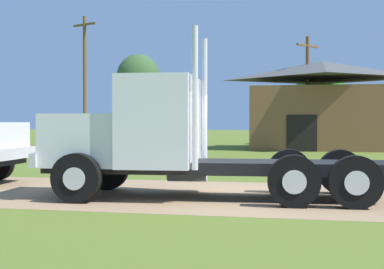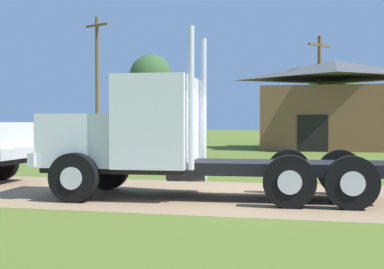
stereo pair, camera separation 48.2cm
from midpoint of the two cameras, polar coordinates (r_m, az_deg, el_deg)
name	(u,v)px [view 2 (the right image)]	position (r m, az deg, el deg)	size (l,w,h in m)	color
ground_plane	(257,197)	(13.20, 7.85, -6.49)	(200.00, 200.00, 0.00)	#586A24
dirt_track	(257,197)	(13.20, 7.85, -6.48)	(120.00, 5.86, 0.01)	#9B7A58
truck_foreground_white	(160,141)	(12.94, -2.31, -0.68)	(8.23, 3.16, 3.89)	black
shed_building	(334,106)	(36.66, 15.07, 2.86)	(9.52, 7.66, 5.78)	brown
utility_pole_near	(97,78)	(40.37, -9.60, 5.86)	(2.08, 0.99, 9.43)	brown
utility_pole_far	(319,89)	(36.64, 13.61, 4.69)	(1.45, 1.83, 7.40)	brown
tree_left	(151,79)	(44.90, -4.05, 5.84)	(3.58, 3.58, 7.32)	#513823
tree_mid	(333,88)	(42.91, 14.92, 4.78)	(3.63, 3.63, 6.42)	#513823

